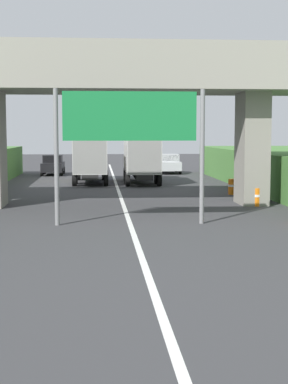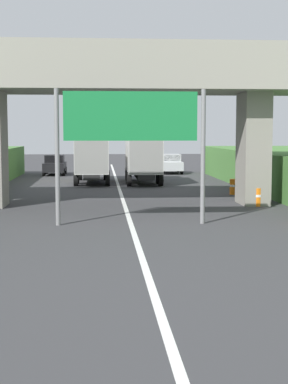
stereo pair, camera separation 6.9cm
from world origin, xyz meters
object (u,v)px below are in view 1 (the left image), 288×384
overhead_highway_sign (130,125)px  truck_yellow (91,156)px  truck_blue (141,156)px  car_black (53,165)px  construction_barrel_4 (256,197)px  construction_barrel_5 (233,187)px  car_silver (169,164)px

overhead_highway_sign → truck_yellow: (-1.80, 19.20, -1.97)m
truck_blue → car_black: truck_blue is taller
car_black → construction_barrel_4: bearing=-62.5°
car_black → construction_barrel_5: (11.76, -16.86, -0.40)m
car_silver → car_black: bearing=-173.4°
overhead_highway_sign → car_black: size_ratio=1.43×
car_black → construction_barrel_4: (11.63, -22.33, -0.40)m
construction_barrel_5 → overhead_highway_sign: bearing=-121.5°
car_black → car_silver: size_ratio=1.00×
overhead_highway_sign → truck_yellow: bearing=95.3°
truck_yellow → car_black: size_ratio=1.78×
construction_barrel_4 → construction_barrel_5: (0.13, 5.47, 0.00)m
truck_blue → overhead_highway_sign: bearing=-95.5°
truck_yellow → construction_barrel_5: truck_yellow is taller
car_black → car_silver: 10.23m
overhead_highway_sign → car_black: bearing=100.5°
overhead_highway_sign → construction_barrel_4: overhead_highway_sign is taller
truck_blue → construction_barrel_5: bearing=-58.8°
construction_barrel_4 → construction_barrel_5: size_ratio=1.00×
overhead_highway_sign → construction_barrel_4: size_ratio=6.53×
overhead_highway_sign → truck_yellow: size_ratio=0.81×
car_black → construction_barrel_5: size_ratio=4.56×
overhead_highway_sign → construction_barrel_5: (6.64, 10.83, -3.45)m
car_black → construction_barrel_4: 25.18m
overhead_highway_sign → truck_blue: overhead_highway_sign is taller
truck_yellow → car_black: 9.18m
car_silver → overhead_highway_sign: bearing=-99.9°
car_silver → construction_barrel_4: bearing=-86.4°
overhead_highway_sign → car_silver: size_ratio=1.43×
car_silver → construction_barrel_5: 18.10m
overhead_highway_sign → car_black: (-5.13, 27.69, -3.05)m
truck_yellow → truck_blue: same height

